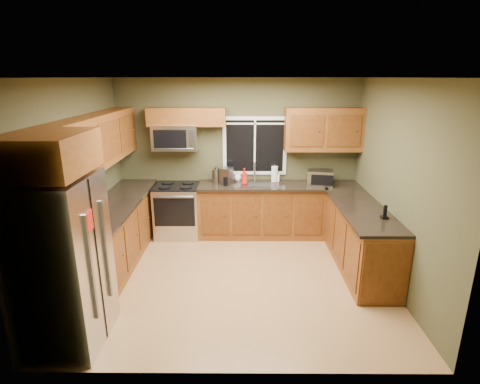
{
  "coord_description": "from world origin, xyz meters",
  "views": [
    {
      "loc": [
        0.08,
        -4.7,
        2.71
      ],
      "look_at": [
        0.05,
        0.35,
        1.15
      ],
      "focal_mm": 28.0,
      "sensor_mm": 36.0,
      "label": 1
    }
  ],
  "objects_px": {
    "coffee_maker": "(227,177)",
    "microwave": "(175,137)",
    "range": "(178,210)",
    "kettle": "(217,175)",
    "soap_bottle_c": "(238,176)",
    "toaster_oven": "(320,178)",
    "cordless_phone": "(385,215)",
    "refrigerator": "(63,263)",
    "paper_towel_roll": "(275,174)",
    "soap_bottle_b": "(277,176)",
    "soap_bottle_a": "(244,176)"
  },
  "relations": [
    {
      "from": "coffee_maker",
      "to": "microwave",
      "type": "bearing_deg",
      "value": 171.56
    },
    {
      "from": "range",
      "to": "microwave",
      "type": "xyz_separation_m",
      "value": [
        -0.0,
        0.14,
        1.26
      ]
    },
    {
      "from": "kettle",
      "to": "microwave",
      "type": "bearing_deg",
      "value": 178.63
    },
    {
      "from": "microwave",
      "to": "soap_bottle_c",
      "type": "relative_size",
      "value": 4.53
    },
    {
      "from": "microwave",
      "to": "coffee_maker",
      "type": "xyz_separation_m",
      "value": [
        0.86,
        -0.13,
        -0.65
      ]
    },
    {
      "from": "toaster_oven",
      "to": "cordless_phone",
      "type": "bearing_deg",
      "value": -71.18
    },
    {
      "from": "refrigerator",
      "to": "paper_towel_roll",
      "type": "distance_m",
      "value": 3.82
    },
    {
      "from": "toaster_oven",
      "to": "cordless_phone",
      "type": "distance_m",
      "value": 1.65
    },
    {
      "from": "paper_towel_roll",
      "to": "soap_bottle_b",
      "type": "height_order",
      "value": "paper_towel_roll"
    },
    {
      "from": "coffee_maker",
      "to": "soap_bottle_b",
      "type": "xyz_separation_m",
      "value": [
        0.89,
        0.21,
        -0.05
      ]
    },
    {
      "from": "refrigerator",
      "to": "coffee_maker",
      "type": "height_order",
      "value": "refrigerator"
    },
    {
      "from": "microwave",
      "to": "paper_towel_roll",
      "type": "bearing_deg",
      "value": 2.5
    },
    {
      "from": "range",
      "to": "cordless_phone",
      "type": "xyz_separation_m",
      "value": [
        2.99,
        -1.6,
        0.53
      ]
    },
    {
      "from": "toaster_oven",
      "to": "soap_bottle_c",
      "type": "distance_m",
      "value": 1.43
    },
    {
      "from": "toaster_oven",
      "to": "soap_bottle_b",
      "type": "distance_m",
      "value": 0.75
    },
    {
      "from": "soap_bottle_b",
      "to": "refrigerator",
      "type": "bearing_deg",
      "value": -129.21
    },
    {
      "from": "refrigerator",
      "to": "soap_bottle_c",
      "type": "relative_size",
      "value": 10.72
    },
    {
      "from": "soap_bottle_a",
      "to": "paper_towel_roll",
      "type": "bearing_deg",
      "value": 18.42
    },
    {
      "from": "range",
      "to": "soap_bottle_c",
      "type": "height_order",
      "value": "soap_bottle_c"
    },
    {
      "from": "cordless_phone",
      "to": "soap_bottle_b",
      "type": "bearing_deg",
      "value": 124.18
    },
    {
      "from": "soap_bottle_c",
      "to": "cordless_phone",
      "type": "height_order",
      "value": "cordless_phone"
    },
    {
      "from": "toaster_oven",
      "to": "soap_bottle_c",
      "type": "xyz_separation_m",
      "value": [
        -1.4,
        0.27,
        -0.05
      ]
    },
    {
      "from": "cordless_phone",
      "to": "refrigerator",
      "type": "bearing_deg",
      "value": -162.36
    },
    {
      "from": "kettle",
      "to": "paper_towel_roll",
      "type": "bearing_deg",
      "value": 5.12
    },
    {
      "from": "soap_bottle_c",
      "to": "coffee_maker",
      "type": "bearing_deg",
      "value": -130.09
    },
    {
      "from": "range",
      "to": "paper_towel_roll",
      "type": "bearing_deg",
      "value": 7.06
    },
    {
      "from": "toaster_oven",
      "to": "paper_towel_roll",
      "type": "relative_size",
      "value": 1.61
    },
    {
      "from": "cordless_phone",
      "to": "soap_bottle_c",
      "type": "bearing_deg",
      "value": 136.6
    },
    {
      "from": "coffee_maker",
      "to": "soap_bottle_a",
      "type": "bearing_deg",
      "value": 4.8
    },
    {
      "from": "refrigerator",
      "to": "microwave",
      "type": "distance_m",
      "value": 3.1
    },
    {
      "from": "refrigerator",
      "to": "kettle",
      "type": "relative_size",
      "value": 5.99
    },
    {
      "from": "coffee_maker",
      "to": "paper_towel_roll",
      "type": "bearing_deg",
      "value": 13.59
    },
    {
      "from": "soap_bottle_b",
      "to": "soap_bottle_c",
      "type": "distance_m",
      "value": 0.7
    },
    {
      "from": "range",
      "to": "soap_bottle_b",
      "type": "distance_m",
      "value": 1.85
    },
    {
      "from": "microwave",
      "to": "kettle",
      "type": "relative_size",
      "value": 2.53
    },
    {
      "from": "kettle",
      "to": "paper_towel_roll",
      "type": "xyz_separation_m",
      "value": [
        1.01,
        0.09,
        -0.0
      ]
    },
    {
      "from": "range",
      "to": "microwave",
      "type": "relative_size",
      "value": 1.23
    },
    {
      "from": "paper_towel_roll",
      "to": "soap_bottle_b",
      "type": "relative_size",
      "value": 1.66
    },
    {
      "from": "microwave",
      "to": "soap_bottle_b",
      "type": "distance_m",
      "value": 1.89
    },
    {
      "from": "paper_towel_roll",
      "to": "cordless_phone",
      "type": "xyz_separation_m",
      "value": [
        1.29,
        -1.81,
        -0.08
      ]
    },
    {
      "from": "paper_towel_roll",
      "to": "soap_bottle_a",
      "type": "xyz_separation_m",
      "value": [
        -0.53,
        -0.18,
        0.0
      ]
    },
    {
      "from": "range",
      "to": "soap_bottle_a",
      "type": "distance_m",
      "value": 1.32
    },
    {
      "from": "refrigerator",
      "to": "soap_bottle_c",
      "type": "bearing_deg",
      "value": 59.9
    },
    {
      "from": "range",
      "to": "soap_bottle_c",
      "type": "relative_size",
      "value": 5.59
    },
    {
      "from": "kettle",
      "to": "toaster_oven",
      "type": "bearing_deg",
      "value": -5.09
    },
    {
      "from": "refrigerator",
      "to": "soap_bottle_c",
      "type": "height_order",
      "value": "refrigerator"
    },
    {
      "from": "microwave",
      "to": "toaster_oven",
      "type": "height_order",
      "value": "microwave"
    },
    {
      "from": "coffee_maker",
      "to": "paper_towel_roll",
      "type": "height_order",
      "value": "paper_towel_roll"
    },
    {
      "from": "kettle",
      "to": "cordless_phone",
      "type": "height_order",
      "value": "kettle"
    },
    {
      "from": "refrigerator",
      "to": "kettle",
      "type": "xyz_separation_m",
      "value": [
        1.38,
        2.89,
        0.18
      ]
    }
  ]
}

